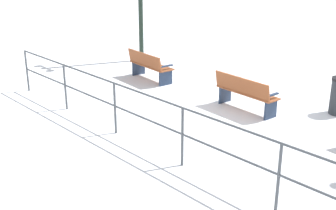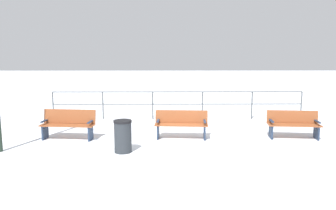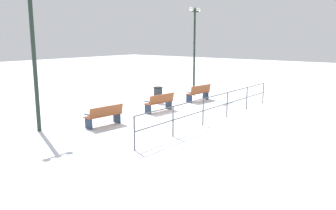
% 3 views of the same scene
% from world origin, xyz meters
% --- Properties ---
extents(ground_plane, '(80.00, 80.00, 0.00)m').
position_xyz_m(ground_plane, '(0.00, 0.00, 0.00)').
color(ground_plane, white).
rests_on(ground_plane, ground).
extents(bench_second, '(0.62, 1.69, 0.87)m').
position_xyz_m(bench_second, '(-0.06, 0.01, 0.47)').
color(bench_second, brown).
rests_on(bench_second, ground).
extents(bench_third, '(0.71, 1.65, 0.86)m').
position_xyz_m(bench_third, '(-0.06, 3.56, 0.45)').
color(bench_third, brown).
rests_on(bench_third, ground).
extents(waterfront_railing, '(0.05, 10.19, 1.14)m').
position_xyz_m(waterfront_railing, '(-3.18, 0.00, 0.76)').
color(waterfront_railing, '#4C5156').
rests_on(waterfront_railing, ground).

